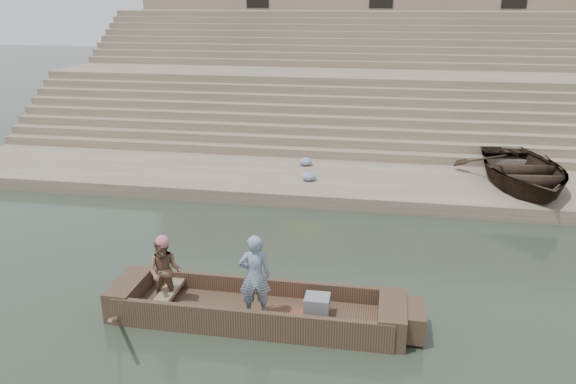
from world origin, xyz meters
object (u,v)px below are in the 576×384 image
(main_rowboat, at_px, (256,315))
(standing_man, at_px, (255,276))
(television, at_px, (316,306))
(beached_rowboat, at_px, (523,170))
(rowing_man, at_px, (165,272))

(main_rowboat, xyz_separation_m, standing_man, (0.04, -0.18, 0.92))
(television, height_order, beached_rowboat, beached_rowboat)
(rowing_man, distance_m, beached_rowboat, 11.63)
(standing_man, distance_m, beached_rowboat, 10.55)
(main_rowboat, distance_m, rowing_man, 1.92)
(rowing_man, bearing_deg, television, -4.92)
(main_rowboat, height_order, beached_rowboat, beached_rowboat)
(rowing_man, xyz_separation_m, television, (2.91, 0.07, -0.48))
(rowing_man, bearing_deg, beached_rowboat, 39.29)
(main_rowboat, relative_size, rowing_man, 3.68)
(main_rowboat, relative_size, standing_man, 3.10)
(standing_man, distance_m, rowing_man, 1.80)
(beached_rowboat, bearing_deg, rowing_man, -141.18)
(rowing_man, distance_m, television, 2.95)
(television, bearing_deg, beached_rowboat, 57.55)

